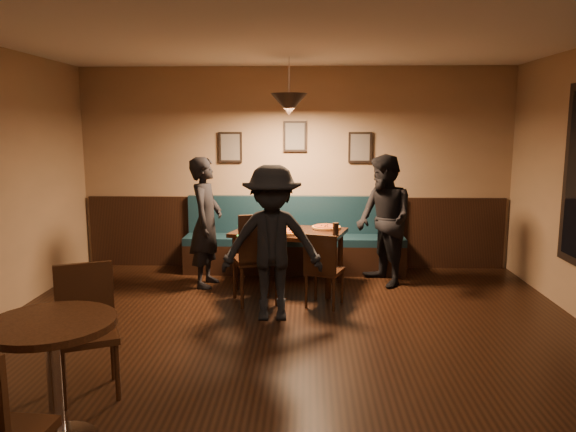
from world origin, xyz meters
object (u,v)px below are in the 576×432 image
object	(u,v)px
dining_table	(289,259)
chair_near_right	(325,269)
diner_right	(384,221)
cafe_chair_far	(87,332)
tabasco_bottle	(334,227)
soda_glass	(336,229)
cafe_table	(55,384)
booth_bench	(294,236)
diner_left	(206,222)
chair_near_left	(255,257)
diner_front	(272,243)

from	to	relation	value
dining_table	chair_near_right	size ratio (longest dim) A/B	1.58
dining_table	diner_right	size ratio (longest dim) A/B	0.80
diner_right	cafe_chair_far	world-z (taller)	diner_right
tabasco_bottle	cafe_chair_far	world-z (taller)	cafe_chair_far
soda_glass	cafe_table	distance (m)	3.82
diner_right	booth_bench	bearing A→B (deg)	-140.19
chair_near_right	diner_right	size ratio (longest dim) A/B	0.51
dining_table	cafe_table	bearing A→B (deg)	-95.23
cafe_table	diner_left	bearing A→B (deg)	85.36
chair_near_left	diner_front	bearing A→B (deg)	-86.45
diner_right	cafe_table	world-z (taller)	diner_right
dining_table	tabasco_bottle	size ratio (longest dim) A/B	10.48
chair_near_right	cafe_chair_far	bearing A→B (deg)	-109.88
diner_right	soda_glass	size ratio (longest dim) A/B	10.74
chair_near_left	booth_bench	bearing A→B (deg)	53.89
chair_near_left	diner_right	bearing A→B (deg)	6.80
booth_bench	dining_table	distance (m)	0.74
booth_bench	tabasco_bottle	world-z (taller)	booth_bench
chair_near_left	diner_front	world-z (taller)	diner_front
booth_bench	diner_right	world-z (taller)	diner_right
chair_near_left	tabasco_bottle	world-z (taller)	chair_near_left
chair_near_left	tabasco_bottle	size ratio (longest dim) A/B	8.29
diner_left	soda_glass	world-z (taller)	diner_left
booth_bench	diner_right	distance (m)	1.33
chair_near_right	diner_front	xyz separation A→B (m)	(-0.56, -0.44, 0.38)
diner_right	soda_glass	world-z (taller)	diner_right
tabasco_bottle	cafe_chair_far	size ratio (longest dim) A/B	0.13
chair_near_right	soda_glass	size ratio (longest dim) A/B	5.45
dining_table	cafe_chair_far	size ratio (longest dim) A/B	1.37
diner_right	soda_glass	distance (m)	0.74
chair_near_left	cafe_table	size ratio (longest dim) A/B	1.27
booth_bench	diner_left	bearing A→B (deg)	-145.87
booth_bench	tabasco_bottle	bearing A→B (deg)	-58.30
diner_front	cafe_table	size ratio (longest dim) A/B	1.95
diner_right	tabasco_bottle	xyz separation A→B (m)	(-0.63, -0.21, -0.05)
chair_near_right	soda_glass	world-z (taller)	soda_glass
chair_near_left	tabasco_bottle	bearing A→B (deg)	11.85
dining_table	chair_near_right	distance (m)	0.86
soda_glass	tabasco_bottle	size ratio (longest dim) A/B	1.21
chair_near_right	diner_front	world-z (taller)	diner_front
booth_bench	cafe_table	size ratio (longest dim) A/B	3.63
cafe_table	cafe_chair_far	xyz separation A→B (m)	(-0.07, 0.69, 0.07)
diner_left	diner_right	distance (m)	2.22
soda_glass	cafe_chair_far	world-z (taller)	cafe_chair_far
chair_near_left	soda_glass	size ratio (longest dim) A/B	6.82
dining_table	diner_left	bearing A→B (deg)	-164.74
tabasco_bottle	cafe_chair_far	bearing A→B (deg)	-124.68
dining_table	soda_glass	size ratio (longest dim) A/B	8.63
tabasco_bottle	diner_left	bearing A→B (deg)	176.93
booth_bench	chair_near_right	xyz separation A→B (m)	(0.37, -1.47, -0.08)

